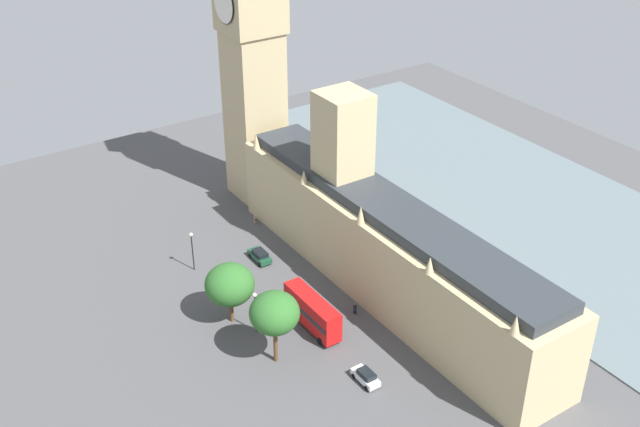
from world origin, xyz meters
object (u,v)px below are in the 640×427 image
object	(u,v)px
parliament_building	(382,240)
car_white_trailing	(366,377)
clock_tower	(251,30)
street_lamp_leading	(192,244)
street_lamp_kerbside	(255,305)
car_dark_green_midblock	(260,255)
plane_tree_under_trees	(230,285)
double_decker_bus_by_river_gate	(312,311)
pedestrian_far_end	(355,309)
plane_tree_opposite_hall	(274,313)
pedestrian_near_tower	(255,219)

from	to	relation	value
parliament_building	car_white_trailing	world-z (taller)	parliament_building
parliament_building	clock_tower	size ratio (longest dim) A/B	1.09
clock_tower	street_lamp_leading	xyz separation A→B (m)	(20.27, 15.87, -24.97)
parliament_building	street_lamp_kerbside	world-z (taller)	parliament_building
car_dark_green_midblock	plane_tree_under_trees	xyz separation A→B (m)	(10.65, 10.84, 5.12)
parliament_building	double_decker_bus_by_river_gate	bearing A→B (deg)	10.95
street_lamp_leading	car_dark_green_midblock	bearing A→B (deg)	160.54
double_decker_bus_by_river_gate	car_white_trailing	size ratio (longest dim) A/B	2.57
street_lamp_kerbside	street_lamp_leading	size ratio (longest dim) A/B	0.97
pedestrian_far_end	double_decker_bus_by_river_gate	bearing A→B (deg)	30.04
pedestrian_far_end	street_lamp_leading	bearing A→B (deg)	-21.63
parliament_building	plane_tree_opposite_hall	distance (m)	21.93
car_dark_green_midblock	pedestrian_near_tower	distance (m)	11.42
plane_tree_under_trees	car_dark_green_midblock	bearing A→B (deg)	-134.51
clock_tower	plane_tree_opposite_hall	distance (m)	50.45
double_decker_bus_by_river_gate	street_lamp_leading	distance (m)	22.75
clock_tower	plane_tree_under_trees	bearing A→B (deg)	54.54
pedestrian_near_tower	plane_tree_opposite_hall	world-z (taller)	plane_tree_opposite_hall
parliament_building	pedestrian_near_tower	xyz separation A→B (m)	(6.31, -25.78, -7.06)
clock_tower	pedestrian_near_tower	distance (m)	30.70
pedestrian_far_end	plane_tree_under_trees	world-z (taller)	plane_tree_under_trees
pedestrian_far_end	pedestrian_near_tower	world-z (taller)	pedestrian_far_end
pedestrian_near_tower	plane_tree_under_trees	bearing A→B (deg)	64.64
pedestrian_near_tower	car_dark_green_midblock	bearing A→B (deg)	75.27
clock_tower	double_decker_bus_by_river_gate	world-z (taller)	clock_tower
double_decker_bus_by_river_gate	pedestrian_near_tower	bearing A→B (deg)	-104.58
pedestrian_near_tower	street_lamp_leading	bearing A→B (deg)	36.66
clock_tower	street_lamp_leading	world-z (taller)	clock_tower
car_dark_green_midblock	car_white_trailing	size ratio (longest dim) A/B	1.11
parliament_building	clock_tower	bearing A→B (deg)	-89.12
double_decker_bus_by_river_gate	street_lamp_leading	xyz separation A→B (m)	(7.24, -21.49, 1.87)
double_decker_bus_by_river_gate	parliament_building	bearing A→B (deg)	-169.30
clock_tower	car_white_trailing	size ratio (longest dim) A/B	13.91
pedestrian_near_tower	pedestrian_far_end	bearing A→B (deg)	99.85
plane_tree_under_trees	pedestrian_far_end	bearing A→B (deg)	151.77
plane_tree_opposite_hall	pedestrian_far_end	bearing A→B (deg)	-170.50
car_white_trailing	parliament_building	bearing A→B (deg)	47.67
plane_tree_opposite_hall	street_lamp_kerbside	bearing A→B (deg)	-97.22
street_lamp_leading	clock_tower	bearing A→B (deg)	-141.95
car_white_trailing	clock_tower	bearing A→B (deg)	75.02
clock_tower	car_white_trailing	xyz separation A→B (m)	(13.52, 50.09, -28.59)
pedestrian_far_end	street_lamp_kerbside	world-z (taller)	street_lamp_kerbside
parliament_building	street_lamp_kerbside	xyz separation A→B (m)	(20.34, -0.78, -3.35)
car_white_trailing	plane_tree_opposite_hall	world-z (taller)	plane_tree_opposite_hall
car_dark_green_midblock	double_decker_bus_by_river_gate	bearing A→B (deg)	-96.30
clock_tower	car_dark_green_midblock	xyz separation A→B (m)	(10.76, 19.23, -28.59)
car_dark_green_midblock	pedestrian_far_end	bearing A→B (deg)	-76.30
pedestrian_far_end	plane_tree_under_trees	bearing A→B (deg)	8.27
car_dark_green_midblock	double_decker_bus_by_river_gate	distance (m)	18.35
street_lamp_kerbside	clock_tower	bearing A→B (deg)	-120.26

